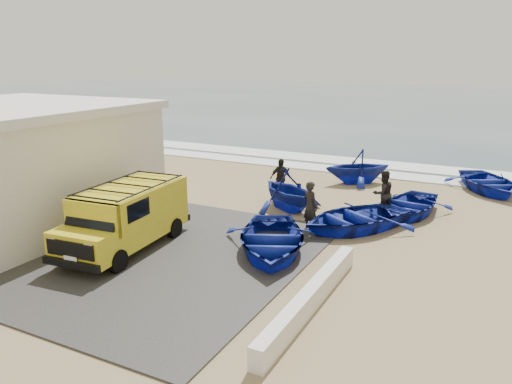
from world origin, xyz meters
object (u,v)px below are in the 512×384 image
at_px(boat_far_left, 357,166).
at_px(boat_near_left, 271,239).
at_px(fisherman_back, 280,178).
at_px(boat_near_right, 355,218).
at_px(fisherman_front, 310,206).
at_px(parapet, 311,297).
at_px(boat_mid_left, 288,190).
at_px(van, 127,215).
at_px(boat_far_right, 488,182).
at_px(boat_mid_right, 408,205).
at_px(fisherman_middle, 383,193).

bearing_deg(boat_far_left, boat_near_left, -37.25).
height_order(boat_near_left, fisherman_back, fisherman_back).
xyz_separation_m(boat_near_right, fisherman_front, (-1.40, -0.77, 0.45)).
distance_m(parapet, boat_mid_left, 8.13).
distance_m(boat_mid_left, fisherman_back, 1.95).
distance_m(van, fisherman_back, 7.99).
bearing_deg(boat_near_left, boat_far_left, 66.24).
bearing_deg(fisherman_back, boat_far_right, -19.68).
distance_m(parapet, boat_near_left, 3.64).
bearing_deg(boat_far_left, parapet, -26.74).
relative_size(parapet, boat_mid_right, 1.55).
relative_size(boat_mid_left, fisherman_back, 1.87).
distance_m(boat_near_right, boat_far_left, 6.85).
xyz_separation_m(parapet, fisherman_middle, (-0.20, 8.14, 0.61)).
xyz_separation_m(boat_near_left, boat_mid_right, (3.09, 5.92, -0.05)).
bearing_deg(van, parapet, -13.58).
xyz_separation_m(boat_far_left, fisherman_back, (-2.33, -3.86, 0.01)).
relative_size(boat_mid_left, boat_far_right, 0.76).
height_order(boat_mid_left, fisherman_middle, fisherman_middle).
relative_size(parapet, boat_far_left, 1.89).
distance_m(van, fisherman_front, 6.26).
bearing_deg(fisherman_front, boat_near_right, -122.54).
distance_m(boat_mid_right, fisherman_front, 4.37).
height_order(boat_near_left, fisherman_middle, fisherman_middle).
bearing_deg(fisherman_front, boat_mid_left, -19.78).
relative_size(parapet, boat_near_right, 1.41).
relative_size(boat_near_left, boat_far_left, 1.37).
height_order(van, boat_near_left, van).
height_order(boat_near_left, boat_far_left, boat_far_left).
bearing_deg(fisherman_middle, boat_near_right, 30.53).
xyz_separation_m(boat_near_left, boat_far_right, (5.64, 11.15, -0.02)).
distance_m(boat_near_left, boat_far_left, 9.95).
distance_m(boat_far_left, fisherman_middle, 5.09).
relative_size(parapet, boat_far_right, 1.43).
xyz_separation_m(boat_near_left, boat_far_left, (-0.10, 9.94, 0.38)).
distance_m(boat_far_right, fisherman_back, 9.54).
distance_m(boat_near_right, fisherman_front, 1.66).
xyz_separation_m(boat_mid_right, fisherman_middle, (-0.90, -0.51, 0.49)).
bearing_deg(fisherman_back, boat_near_right, -85.21).
distance_m(boat_near_left, fisherman_back, 6.56).
height_order(boat_near_left, fisherman_front, fisherman_front).
height_order(parapet, boat_mid_right, boat_mid_right).
bearing_deg(boat_near_right, boat_far_right, 96.94).
bearing_deg(van, boat_far_right, 47.67).
relative_size(boat_far_left, fisherman_middle, 1.78).
xyz_separation_m(parapet, van, (-6.65, 1.04, 0.84)).
bearing_deg(boat_near_right, boat_near_left, -83.24).
bearing_deg(boat_mid_left, van, -171.30).
bearing_deg(parapet, van, 171.11).
bearing_deg(boat_mid_left, parapet, -118.49).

